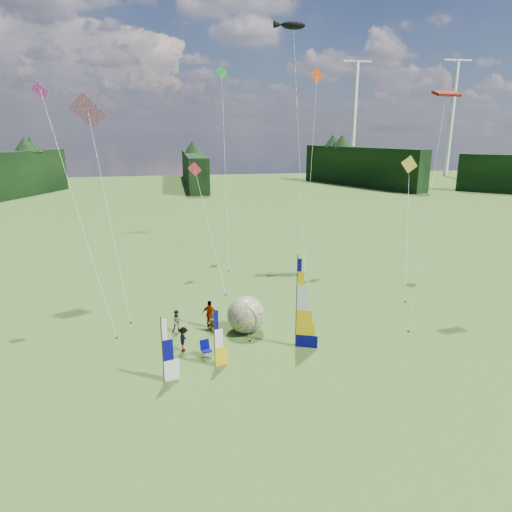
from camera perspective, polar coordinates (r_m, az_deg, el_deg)
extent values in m
plane|color=#567430|center=(25.64, 3.98, -14.24)|extent=(220.00, 220.00, 0.00)
sphere|color=#002CA1|center=(29.59, -1.27, -7.32)|extent=(2.84, 2.84, 2.42)
imported|color=#66594C|center=(29.92, -5.42, -8.07)|extent=(0.56, 0.37, 1.52)
imported|color=#66594C|center=(30.12, -9.81, -8.06)|extent=(0.75, 0.38, 1.53)
imported|color=#66594C|center=(27.70, -9.05, -10.24)|extent=(0.55, 1.03, 1.51)
imported|color=#66594C|center=(30.52, -5.77, -7.24)|extent=(1.18, 0.84, 1.86)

